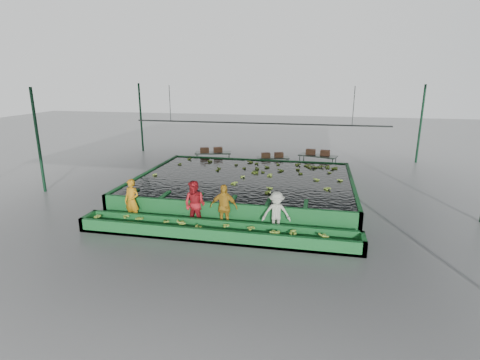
% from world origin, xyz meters
% --- Properties ---
extents(ground, '(80.00, 80.00, 0.00)m').
position_xyz_m(ground, '(0.00, 0.00, 0.00)').
color(ground, slate).
rests_on(ground, ground).
extents(shed_roof, '(20.00, 22.00, 0.04)m').
position_xyz_m(shed_roof, '(0.00, 0.00, 5.00)').
color(shed_roof, gray).
rests_on(shed_roof, shed_posts).
extents(shed_posts, '(20.00, 22.00, 5.00)m').
position_xyz_m(shed_posts, '(0.00, 0.00, 2.50)').
color(shed_posts, '#0F331D').
rests_on(shed_posts, ground).
extents(flotation_tank, '(10.00, 8.00, 0.90)m').
position_xyz_m(flotation_tank, '(0.00, 1.50, 0.45)').
color(flotation_tank, '#18662A').
rests_on(flotation_tank, ground).
extents(tank_water, '(9.70, 7.70, 0.00)m').
position_xyz_m(tank_water, '(0.00, 1.50, 0.85)').
color(tank_water, black).
rests_on(tank_water, flotation_tank).
extents(sorting_trough, '(10.00, 1.00, 0.50)m').
position_xyz_m(sorting_trough, '(0.00, -3.60, 0.25)').
color(sorting_trough, '#18662A').
rests_on(sorting_trough, ground).
extents(cableway_rail, '(0.08, 0.08, 14.00)m').
position_xyz_m(cableway_rail, '(0.00, 5.00, 3.00)').
color(cableway_rail, '#59605B').
rests_on(cableway_rail, shed_roof).
extents(rail_hanger_left, '(0.04, 0.04, 2.00)m').
position_xyz_m(rail_hanger_left, '(-5.00, 5.00, 4.00)').
color(rail_hanger_left, '#59605B').
rests_on(rail_hanger_left, shed_roof).
extents(rail_hanger_right, '(0.04, 0.04, 2.00)m').
position_xyz_m(rail_hanger_right, '(5.00, 5.00, 4.00)').
color(rail_hanger_right, '#59605B').
rests_on(rail_hanger_right, shed_roof).
extents(worker_a, '(0.69, 0.52, 1.72)m').
position_xyz_m(worker_a, '(-3.53, -2.80, 0.86)').
color(worker_a, orange).
rests_on(worker_a, ground).
extents(worker_b, '(1.00, 0.86, 1.79)m').
position_xyz_m(worker_b, '(-1.01, -2.80, 0.89)').
color(worker_b, red).
rests_on(worker_b, ground).
extents(worker_c, '(1.03, 0.46, 1.73)m').
position_xyz_m(worker_c, '(0.09, -2.80, 0.87)').
color(worker_c, gold).
rests_on(worker_c, ground).
extents(worker_d, '(1.11, 0.76, 1.57)m').
position_xyz_m(worker_d, '(2.01, -2.80, 0.79)').
color(worker_d, beige).
rests_on(worker_d, ground).
extents(packing_table_left, '(2.31, 1.34, 0.99)m').
position_xyz_m(packing_table_left, '(-2.95, 6.47, 0.49)').
color(packing_table_left, '#59605B').
rests_on(packing_table_left, ground).
extents(packing_table_mid, '(2.00, 1.16, 0.85)m').
position_xyz_m(packing_table_mid, '(0.75, 6.41, 0.43)').
color(packing_table_mid, '#59605B').
rests_on(packing_table_mid, ground).
extents(packing_table_right, '(2.33, 1.45, 0.99)m').
position_xyz_m(packing_table_right, '(3.35, 6.88, 0.49)').
color(packing_table_right, '#59605B').
rests_on(packing_table_right, ground).
extents(box_stack_left, '(1.38, 0.86, 0.29)m').
position_xyz_m(box_stack_left, '(-3.04, 6.41, 0.99)').
color(box_stack_left, '#9A5D3F').
rests_on(box_stack_left, packing_table_left).
extents(box_stack_mid, '(1.32, 0.76, 0.27)m').
position_xyz_m(box_stack_mid, '(0.72, 6.33, 0.85)').
color(box_stack_mid, '#9A5D3F').
rests_on(box_stack_mid, packing_table_mid).
extents(box_stack_right, '(1.42, 0.59, 0.30)m').
position_xyz_m(box_stack_right, '(3.34, 6.97, 0.99)').
color(box_stack_right, '#9A5D3F').
rests_on(box_stack_right, packing_table_right).
extents(floating_bananas, '(9.35, 6.38, 0.13)m').
position_xyz_m(floating_bananas, '(0.00, 2.30, 0.85)').
color(floating_bananas, '#87AE35').
rests_on(floating_bananas, tank_water).
extents(trough_bananas, '(9.14, 0.61, 0.12)m').
position_xyz_m(trough_bananas, '(0.00, -3.60, 0.40)').
color(trough_bananas, '#87AE35').
rests_on(trough_bananas, sorting_trough).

